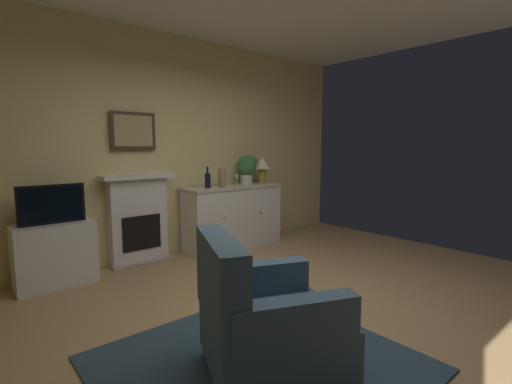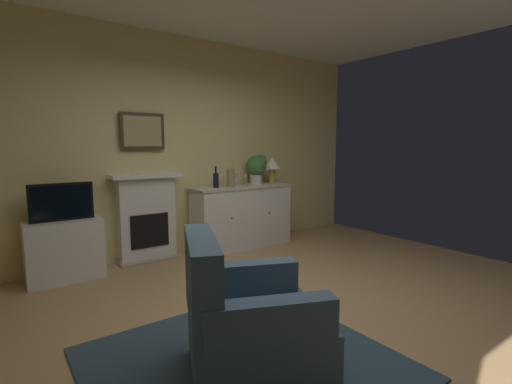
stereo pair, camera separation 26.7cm
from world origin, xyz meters
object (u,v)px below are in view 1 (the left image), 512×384
table_lamp (262,165)px  armchair (263,320)px  fireplace_unit (138,219)px  sideboard_cabinet (233,216)px  wine_glass_center (237,177)px  vase_decorative (222,177)px  potted_plant_small (247,167)px  wine_glass_left (227,177)px  wine_bottle (208,180)px  tv_cabinet (55,254)px  framed_picture (133,131)px  tv_set (52,204)px

table_lamp → armchair: (-2.24, -2.56, -0.78)m
fireplace_unit → sideboard_cabinet: fireplace_unit is taller
fireplace_unit → sideboard_cabinet: size_ratio=0.74×
wine_glass_center → vase_decorative: bearing=-178.1°
fireplace_unit → potted_plant_small: potted_plant_small is taller
sideboard_cabinet → vase_decorative: (-0.22, -0.05, 0.58)m
table_lamp → wine_glass_left: table_lamp is taller
wine_glass_left → table_lamp: bearing=-3.0°
armchair → wine_glass_left: bearing=58.1°
wine_glass_center → wine_glass_left: bearing=146.1°
wine_glass_left → armchair: bearing=-121.9°
fireplace_unit → vase_decorative: (1.11, -0.23, 0.47)m
wine_bottle → tv_cabinet: 1.98m
sideboard_cabinet → wine_bottle: wine_bottle is taller
framed_picture → wine_glass_center: size_ratio=3.33×
sideboard_cabinet → tv_cabinet: 2.30m
framed_picture → fireplace_unit: bearing=-90.0°
fireplace_unit → tv_set: size_ratio=1.77×
sideboard_cabinet → wine_glass_center: size_ratio=8.99×
wine_glass_left → tv_set: bearing=-179.0°
sideboard_cabinet → tv_cabinet: (-2.30, 0.02, -0.11)m
sideboard_cabinet → armchair: 3.07m
framed_picture → wine_bottle: (0.89, -0.25, -0.63)m
tv_set → potted_plant_small: bearing=1.2°
vase_decorative → potted_plant_small: potted_plant_small is taller
tv_cabinet → tv_set: bearing=-90.0°
vase_decorative → table_lamp: bearing=3.7°
tv_set → fireplace_unit: bearing=10.8°
wine_glass_center → potted_plant_small: size_ratio=0.38×
fireplace_unit → armchair: size_ratio=1.06×
framed_picture → vase_decorative: bearing=-13.8°
tv_cabinet → potted_plant_small: 2.73m
sideboard_cabinet → wine_bottle: size_ratio=5.11×
sideboard_cabinet → wine_bottle: (-0.44, -0.02, 0.55)m
vase_decorative → sideboard_cabinet: bearing=12.9°
sideboard_cabinet → wine_glass_left: bearing=155.9°
wine_glass_center → wine_bottle: bearing=177.8°
framed_picture → potted_plant_small: framed_picture is taller
vase_decorative → armchair: 2.98m
vase_decorative → potted_plant_small: 0.54m
table_lamp → tv_set: size_ratio=0.65×
fireplace_unit → armchair: bearing=-97.5°
wine_glass_left → vase_decorative: size_ratio=0.59×
framed_picture → wine_glass_left: size_ratio=3.33×
armchair → framed_picture: bearing=82.6°
framed_picture → tv_cabinet: size_ratio=0.73×
sideboard_cabinet → tv_set: bearing=-179.8°
potted_plant_small → sideboard_cabinet: bearing=-171.4°
sideboard_cabinet → table_lamp: size_ratio=3.71×
wine_glass_left → wine_glass_center: size_ratio=1.00×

